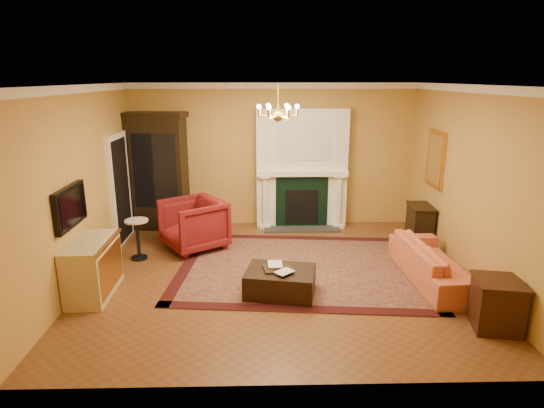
{
  "coord_description": "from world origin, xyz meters",
  "views": [
    {
      "loc": [
        -0.26,
        -6.81,
        3.11
      ],
      "look_at": [
        -0.08,
        0.3,
        1.12
      ],
      "focal_mm": 30.0,
      "sensor_mm": 36.0,
      "label": 1
    }
  ],
  "objects_px": {
    "wingback_armchair": "(193,222)",
    "pedestal_table": "(138,236)",
    "commode": "(93,268)",
    "china_cabinet": "(158,174)",
    "end_table": "(497,306)",
    "leather_ottoman": "(280,282)",
    "console_table": "(420,225)",
    "coral_sofa": "(436,257)"
  },
  "relations": [
    {
      "from": "wingback_armchair",
      "to": "pedestal_table",
      "type": "bearing_deg",
      "value": -96.37
    },
    {
      "from": "commode",
      "to": "pedestal_table",
      "type": "bearing_deg",
      "value": 76.44
    },
    {
      "from": "china_cabinet",
      "to": "end_table",
      "type": "height_order",
      "value": "china_cabinet"
    },
    {
      "from": "china_cabinet",
      "to": "wingback_armchair",
      "type": "relative_size",
      "value": 2.24
    },
    {
      "from": "pedestal_table",
      "to": "leather_ottoman",
      "type": "distance_m",
      "value": 2.84
    },
    {
      "from": "commode",
      "to": "leather_ottoman",
      "type": "xyz_separation_m",
      "value": [
        2.74,
        -0.08,
        -0.21
      ]
    },
    {
      "from": "china_cabinet",
      "to": "commode",
      "type": "distance_m",
      "value": 3.2
    },
    {
      "from": "console_table",
      "to": "leather_ottoman",
      "type": "bearing_deg",
      "value": -139.49
    },
    {
      "from": "console_table",
      "to": "china_cabinet",
      "type": "bearing_deg",
      "value": 171.63
    },
    {
      "from": "china_cabinet",
      "to": "leather_ottoman",
      "type": "relative_size",
      "value": 2.34
    },
    {
      "from": "commode",
      "to": "coral_sofa",
      "type": "bearing_deg",
      "value": 2.81
    },
    {
      "from": "end_table",
      "to": "coral_sofa",
      "type": "bearing_deg",
      "value": 100.17
    },
    {
      "from": "leather_ottoman",
      "to": "commode",
      "type": "bearing_deg",
      "value": -170.98
    },
    {
      "from": "coral_sofa",
      "to": "console_table",
      "type": "height_order",
      "value": "coral_sofa"
    },
    {
      "from": "pedestal_table",
      "to": "coral_sofa",
      "type": "xyz_separation_m",
      "value": [
        4.89,
        -1.02,
        -0.01
      ]
    },
    {
      "from": "wingback_armchair",
      "to": "coral_sofa",
      "type": "xyz_separation_m",
      "value": [
        3.98,
        -1.5,
        -0.11
      ]
    },
    {
      "from": "china_cabinet",
      "to": "pedestal_table",
      "type": "xyz_separation_m",
      "value": [
        -0.03,
        -1.75,
        -0.74
      ]
    },
    {
      "from": "wingback_armchair",
      "to": "commode",
      "type": "distance_m",
      "value": 2.2
    },
    {
      "from": "wingback_armchair",
      "to": "console_table",
      "type": "height_order",
      "value": "wingback_armchair"
    },
    {
      "from": "end_table",
      "to": "leather_ottoman",
      "type": "bearing_deg",
      "value": 159.58
    },
    {
      "from": "pedestal_table",
      "to": "end_table",
      "type": "relative_size",
      "value": 1.14
    },
    {
      "from": "pedestal_table",
      "to": "console_table",
      "type": "bearing_deg",
      "value": 7.09
    },
    {
      "from": "coral_sofa",
      "to": "leather_ottoman",
      "type": "height_order",
      "value": "coral_sofa"
    },
    {
      "from": "console_table",
      "to": "pedestal_table",
      "type": "bearing_deg",
      "value": -169.31
    },
    {
      "from": "commode",
      "to": "end_table",
      "type": "distance_m",
      "value": 5.56
    },
    {
      "from": "end_table",
      "to": "commode",
      "type": "bearing_deg",
      "value": 168.73
    },
    {
      "from": "china_cabinet",
      "to": "coral_sofa",
      "type": "xyz_separation_m",
      "value": [
        4.87,
        -2.76,
        -0.76
      ]
    },
    {
      "from": "end_table",
      "to": "console_table",
      "type": "bearing_deg",
      "value": 88.89
    },
    {
      "from": "wingback_armchair",
      "to": "leather_ottoman",
      "type": "xyz_separation_m",
      "value": [
        1.53,
        -1.92,
        -0.32
      ]
    },
    {
      "from": "coral_sofa",
      "to": "pedestal_table",
      "type": "bearing_deg",
      "value": 75.64
    },
    {
      "from": "wingback_armchair",
      "to": "console_table",
      "type": "distance_m",
      "value": 4.3
    },
    {
      "from": "china_cabinet",
      "to": "commode",
      "type": "bearing_deg",
      "value": -88.92
    },
    {
      "from": "wingback_armchair",
      "to": "pedestal_table",
      "type": "relative_size",
      "value": 1.44
    },
    {
      "from": "wingback_armchair",
      "to": "pedestal_table",
      "type": "distance_m",
      "value": 1.04
    },
    {
      "from": "pedestal_table",
      "to": "wingback_armchair",
      "type": "bearing_deg",
      "value": 28.23
    },
    {
      "from": "wingback_armchair",
      "to": "leather_ottoman",
      "type": "distance_m",
      "value": 2.47
    },
    {
      "from": "china_cabinet",
      "to": "console_table",
      "type": "distance_m",
      "value": 5.35
    },
    {
      "from": "coral_sofa",
      "to": "leather_ottoman",
      "type": "relative_size",
      "value": 2.09
    },
    {
      "from": "coral_sofa",
      "to": "china_cabinet",
      "type": "bearing_deg",
      "value": 57.8
    },
    {
      "from": "china_cabinet",
      "to": "leather_ottoman",
      "type": "bearing_deg",
      "value": -45.57
    },
    {
      "from": "china_cabinet",
      "to": "commode",
      "type": "height_order",
      "value": "china_cabinet"
    },
    {
      "from": "china_cabinet",
      "to": "console_table",
      "type": "relative_size",
      "value": 3.17
    }
  ]
}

